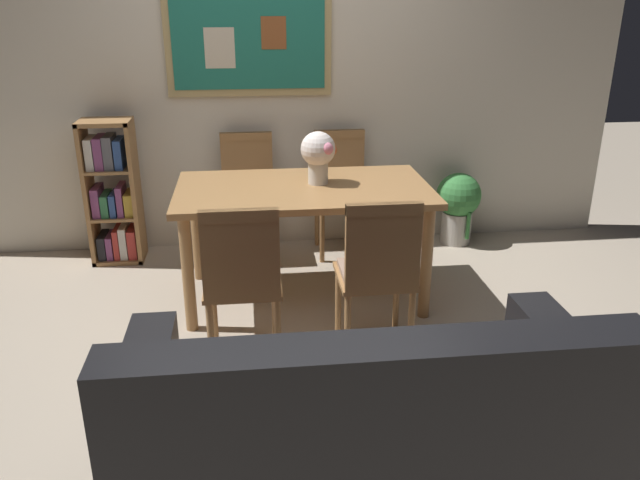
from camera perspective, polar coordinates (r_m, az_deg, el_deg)
ground_plane at (r=3.66m, az=-2.04°, el=-9.02°), size 12.00×12.00×0.00m
wall_back_with_painting at (r=4.80m, az=-3.94°, el=14.79°), size 5.20×0.14×2.60m
dining_table at (r=3.91m, az=-1.50°, el=3.54°), size 1.56×0.89×0.75m
dining_chair_near_right at (r=3.28m, az=5.28°, el=-2.32°), size 0.40×0.41×0.91m
dining_chair_far_left at (r=4.69m, az=-6.56°, el=4.96°), size 0.40×0.41×0.91m
dining_chair_near_left at (r=3.21m, az=-7.10°, el=-3.00°), size 0.40×0.41×0.91m
dining_chair_far_right at (r=4.75m, az=1.89°, el=5.28°), size 0.40×0.41×0.91m
leather_couch at (r=2.50m, az=3.93°, el=-16.83°), size 1.80×0.84×0.84m
bookshelf at (r=4.79m, az=-18.24°, el=3.79°), size 0.36×0.28×1.04m
potted_ivy at (r=5.05m, az=12.41°, el=3.24°), size 0.35×0.35×0.57m
flower_vase at (r=3.90m, az=-0.13°, el=7.91°), size 0.23×0.22×0.33m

